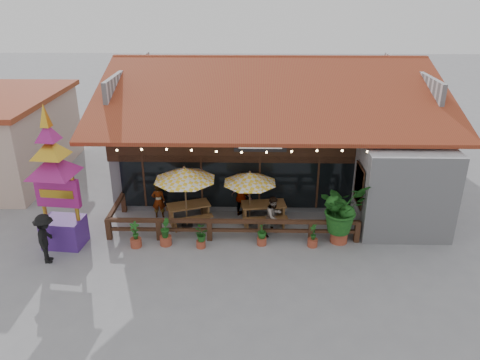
{
  "coord_description": "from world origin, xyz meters",
  "views": [
    {
      "loc": [
        -0.95,
        -16.6,
        9.56
      ],
      "look_at": [
        -1.34,
        1.5,
        1.74
      ],
      "focal_mm": 35.0,
      "sensor_mm": 36.0,
      "label": 1
    }
  ],
  "objects_px": {
    "umbrella_right": "(250,178)",
    "thai_sign_tower": "(54,169)",
    "picnic_table_right": "(263,210)",
    "tropical_plant": "(342,209)",
    "picnic_table_left": "(189,210)",
    "pedestrian": "(46,239)",
    "umbrella_left": "(185,174)"
  },
  "relations": [
    {
      "from": "umbrella_left",
      "to": "umbrella_right",
      "type": "bearing_deg",
      "value": 7.02
    },
    {
      "from": "thai_sign_tower",
      "to": "umbrella_left",
      "type": "bearing_deg",
      "value": 18.79
    },
    {
      "from": "umbrella_left",
      "to": "tropical_plant",
      "type": "distance_m",
      "value": 6.31
    },
    {
      "from": "picnic_table_left",
      "to": "picnic_table_right",
      "type": "height_order",
      "value": "picnic_table_right"
    },
    {
      "from": "umbrella_right",
      "to": "tropical_plant",
      "type": "relative_size",
      "value": 1.17
    },
    {
      "from": "picnic_table_right",
      "to": "pedestrian",
      "type": "relative_size",
      "value": 1.05
    },
    {
      "from": "umbrella_left",
      "to": "picnic_table_right",
      "type": "height_order",
      "value": "umbrella_left"
    },
    {
      "from": "picnic_table_left",
      "to": "pedestrian",
      "type": "height_order",
      "value": "pedestrian"
    },
    {
      "from": "picnic_table_left",
      "to": "pedestrian",
      "type": "xyz_separation_m",
      "value": [
        -4.77,
        -3.11,
        0.39
      ]
    },
    {
      "from": "picnic_table_left",
      "to": "thai_sign_tower",
      "type": "bearing_deg",
      "value": -157.35
    },
    {
      "from": "picnic_table_right",
      "to": "tropical_plant",
      "type": "distance_m",
      "value": 3.43
    },
    {
      "from": "umbrella_left",
      "to": "pedestrian",
      "type": "xyz_separation_m",
      "value": [
        -4.72,
        -2.74,
        -1.41
      ]
    },
    {
      "from": "umbrella_right",
      "to": "picnic_table_left",
      "type": "xyz_separation_m",
      "value": [
        -2.57,
        0.05,
        -1.52
      ]
    },
    {
      "from": "umbrella_left",
      "to": "picnic_table_left",
      "type": "height_order",
      "value": "umbrella_left"
    },
    {
      "from": "umbrella_right",
      "to": "thai_sign_tower",
      "type": "distance_m",
      "value": 7.48
    },
    {
      "from": "picnic_table_right",
      "to": "thai_sign_tower",
      "type": "bearing_deg",
      "value": -165.65
    },
    {
      "from": "umbrella_left",
      "to": "picnic_table_left",
      "type": "relative_size",
      "value": 1.52
    },
    {
      "from": "umbrella_right",
      "to": "picnic_table_right",
      "type": "distance_m",
      "value": 1.61
    },
    {
      "from": "picnic_table_right",
      "to": "thai_sign_tower",
      "type": "height_order",
      "value": "thai_sign_tower"
    },
    {
      "from": "picnic_table_left",
      "to": "umbrella_right",
      "type": "bearing_deg",
      "value": -1.06
    },
    {
      "from": "umbrella_left",
      "to": "umbrella_right",
      "type": "distance_m",
      "value": 2.65
    },
    {
      "from": "picnic_table_left",
      "to": "tropical_plant",
      "type": "xyz_separation_m",
      "value": [
        6.1,
        -1.49,
        0.87
      ]
    },
    {
      "from": "thai_sign_tower",
      "to": "tropical_plant",
      "type": "relative_size",
      "value": 2.41
    },
    {
      "from": "picnic_table_left",
      "to": "tropical_plant",
      "type": "bearing_deg",
      "value": -13.73
    },
    {
      "from": "picnic_table_left",
      "to": "tropical_plant",
      "type": "relative_size",
      "value": 0.86
    },
    {
      "from": "umbrella_right",
      "to": "thai_sign_tower",
      "type": "xyz_separation_m",
      "value": [
        -7.16,
        -1.87,
        1.1
      ]
    },
    {
      "from": "picnic_table_right",
      "to": "pedestrian",
      "type": "bearing_deg",
      "value": -158.17
    },
    {
      "from": "picnic_table_left",
      "to": "pedestrian",
      "type": "relative_size",
      "value": 1.13
    },
    {
      "from": "umbrella_right",
      "to": "tropical_plant",
      "type": "xyz_separation_m",
      "value": [
        3.53,
        -1.44,
        -0.65
      ]
    },
    {
      "from": "umbrella_left",
      "to": "picnic_table_left",
      "type": "xyz_separation_m",
      "value": [
        0.05,
        0.37,
        -1.8
      ]
    },
    {
      "from": "pedestrian",
      "to": "picnic_table_right",
      "type": "bearing_deg",
      "value": -80.9
    },
    {
      "from": "umbrella_right",
      "to": "thai_sign_tower",
      "type": "height_order",
      "value": "thai_sign_tower"
    }
  ]
}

